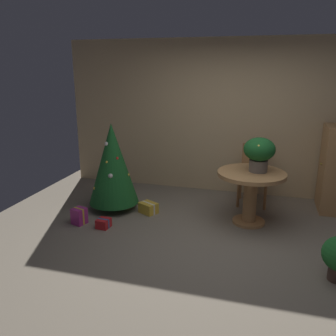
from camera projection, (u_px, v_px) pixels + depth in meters
name	position (u px, v px, depth m)	size (l,w,h in m)	color
ground_plane	(214.00, 250.00, 4.27)	(6.60, 6.60, 0.00)	#756B5B
back_wall_panel	(237.00, 118.00, 5.94)	(6.00, 0.10, 2.60)	tan
round_dining_table	(251.00, 187.00, 4.86)	(0.93, 0.93, 0.75)	#B27F4C
flower_vase	(259.00, 152.00, 4.75)	(0.42, 0.42, 0.47)	#665B51
wooden_chair_far	(254.00, 171.00, 5.64)	(0.45, 0.45, 0.95)	#9E6B3D
holiday_tree	(113.00, 164.00, 5.31)	(0.76, 0.76, 1.34)	brown
gift_box_purple	(79.00, 216.00, 4.95)	(0.21, 0.21, 0.23)	#9E287A
gift_box_red	(104.00, 223.00, 4.84)	(0.18, 0.19, 0.13)	red
gift_box_gold	(148.00, 208.00, 5.33)	(0.32, 0.29, 0.16)	gold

